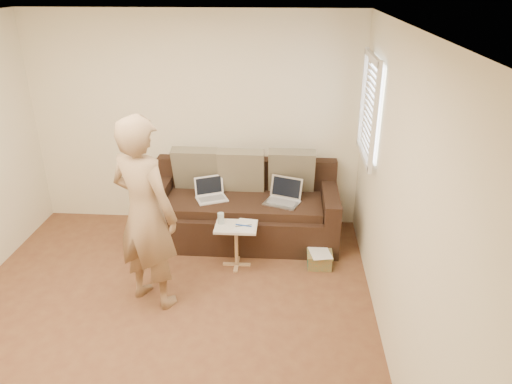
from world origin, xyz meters
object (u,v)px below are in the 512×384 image
(striped_box, at_px, (319,259))
(laptop_white, at_px, (212,200))
(drinking_glass, at_px, (221,218))
(person, at_px, (145,214))
(laptop_silver, at_px, (282,203))
(sofa, at_px, (244,206))
(side_table, at_px, (236,246))

(striped_box, bearing_deg, laptop_white, 157.54)
(drinking_glass, bearing_deg, laptop_white, 108.75)
(laptop_white, distance_m, person, 1.36)
(laptop_silver, height_order, laptop_white, laptop_silver)
(sofa, relative_size, laptop_silver, 5.73)
(side_table, xyz_separation_m, striped_box, (0.91, 0.05, -0.16))
(sofa, bearing_deg, striped_box, -33.20)
(laptop_white, relative_size, striped_box, 1.25)
(laptop_silver, height_order, striped_box, laptop_silver)
(sofa, relative_size, striped_box, 7.98)
(person, bearing_deg, striped_box, -130.90)
(drinking_glass, bearing_deg, person, -129.97)
(person, height_order, side_table, person)
(sofa, bearing_deg, side_table, -92.75)
(laptop_silver, xyz_separation_m, laptop_white, (-0.82, 0.04, 0.00))
(laptop_white, relative_size, person, 0.18)
(side_table, bearing_deg, laptop_white, 121.23)
(sofa, xyz_separation_m, laptop_white, (-0.37, -0.06, 0.10))
(person, bearing_deg, laptop_white, -82.46)
(striped_box, bearing_deg, drinking_glass, -179.84)
(laptop_silver, relative_size, side_table, 0.78)
(laptop_silver, distance_m, drinking_glass, 0.80)
(laptop_white, bearing_deg, striped_box, -46.70)
(sofa, xyz_separation_m, striped_box, (0.88, -0.58, -0.34))
(sofa, height_order, drinking_glass, sofa)
(drinking_glass, bearing_deg, sofa, 71.13)
(laptop_silver, bearing_deg, person, -115.54)
(laptop_white, bearing_deg, laptop_silver, -27.32)
(person, xyz_separation_m, side_table, (0.76, 0.66, -0.70))
(drinking_glass, xyz_separation_m, striped_box, (1.08, 0.00, -0.47))
(laptop_silver, bearing_deg, sofa, -172.01)
(person, bearing_deg, drinking_glass, -103.83)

